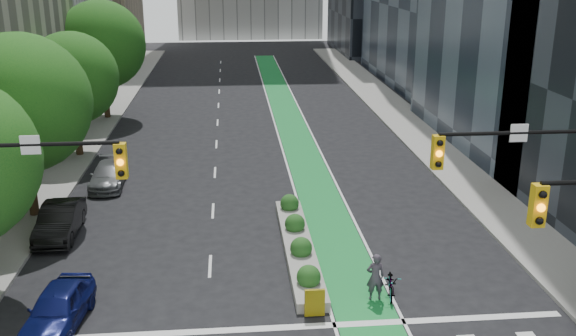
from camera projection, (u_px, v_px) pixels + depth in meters
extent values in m
cube|color=gray|center=(78.00, 143.00, 43.03)|extent=(3.60, 90.00, 0.15)
cube|color=gray|center=(421.00, 134.00, 45.08)|extent=(3.60, 90.00, 0.15)
cube|color=#178135|center=(290.00, 121.00, 49.07)|extent=(2.20, 70.00, 0.01)
cylinder|color=black|center=(29.00, 167.00, 30.03)|extent=(0.44, 0.44, 5.04)
sphere|color=#104B15|center=(20.00, 103.00, 29.08)|extent=(6.40, 6.40, 6.40)
cylinder|color=black|center=(77.00, 122.00, 39.59)|extent=(0.44, 0.44, 4.48)
sphere|color=#104B15|center=(72.00, 78.00, 38.74)|extent=(5.60, 5.60, 5.60)
cylinder|color=black|center=(105.00, 86.00, 48.95)|extent=(0.44, 0.44, 5.15)
sphere|color=#104B15|center=(101.00, 45.00, 47.98)|extent=(6.60, 6.60, 6.60)
cylinder|color=black|center=(21.00, 145.00, 18.13)|extent=(5.50, 0.12, 0.12)
cube|color=gold|center=(121.00, 161.00, 18.54)|extent=(0.34, 0.28, 1.05)
sphere|color=orange|center=(120.00, 162.00, 18.39)|extent=(0.20, 0.20, 0.20)
cube|color=white|center=(30.00, 145.00, 18.12)|extent=(0.55, 0.04, 0.55)
cylinder|color=black|center=(527.00, 133.00, 19.43)|extent=(5.50, 0.12, 0.12)
cube|color=gold|center=(438.00, 152.00, 19.36)|extent=(0.34, 0.28, 1.05)
sphere|color=orange|center=(439.00, 154.00, 19.20)|extent=(0.20, 0.20, 0.20)
cube|color=white|center=(519.00, 133.00, 19.37)|extent=(0.55, 0.04, 0.55)
cube|color=gold|center=(538.00, 205.00, 15.18)|extent=(0.34, 0.28, 1.05)
sphere|color=orange|center=(541.00, 208.00, 15.03)|extent=(0.20, 0.20, 0.20)
cube|color=gray|center=(298.00, 248.00, 27.08)|extent=(1.20, 10.00, 0.40)
cube|color=yellow|center=(315.00, 303.00, 22.05)|extent=(0.70, 0.12, 1.00)
sphere|color=#194C19|center=(309.00, 277.00, 23.63)|extent=(0.90, 0.90, 0.90)
sphere|color=#194C19|center=(301.00, 248.00, 26.00)|extent=(0.90, 0.90, 0.90)
sphere|color=#194C19|center=(295.00, 224.00, 28.36)|extent=(0.90, 0.90, 0.90)
sphere|color=#194C19|center=(290.00, 203.00, 30.73)|extent=(0.90, 0.90, 0.90)
imported|color=gray|center=(391.00, 283.00, 23.53)|extent=(0.97, 1.88, 0.94)
imported|color=#3A343E|center=(375.00, 277.00, 23.09)|extent=(0.66, 0.44, 1.81)
imported|color=#0D1351|center=(58.00, 308.00, 21.44)|extent=(2.04, 4.21, 1.39)
imported|color=black|center=(60.00, 221.00, 28.51)|extent=(1.62, 4.43, 1.45)
imported|color=slate|center=(108.00, 175.00, 34.86)|extent=(1.86, 4.33, 1.24)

